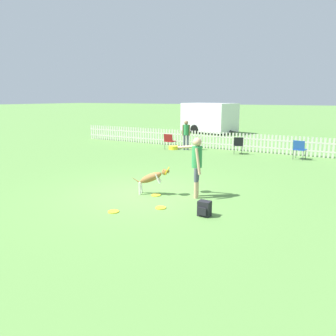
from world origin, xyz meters
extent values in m
plane|color=#5B8C42|center=(0.00, 0.00, 0.00)|extent=(240.00, 240.00, 0.00)
cylinder|color=tan|center=(1.44, 0.29, 0.23)|extent=(0.11, 0.11, 0.47)
cylinder|color=#474C5B|center=(1.44, 0.29, 0.66)|extent=(0.12, 0.12, 0.38)
cylinder|color=tan|center=(1.38, 0.48, 0.23)|extent=(0.11, 0.11, 0.47)
cylinder|color=#474C5B|center=(1.38, 0.48, 0.66)|extent=(0.12, 0.12, 0.38)
cylinder|color=#2D8447|center=(1.41, 0.39, 1.14)|extent=(0.35, 0.35, 0.58)
sphere|color=tan|center=(1.41, 0.39, 1.55)|extent=(0.23, 0.23, 0.23)
cylinder|color=tan|center=(1.53, 0.21, 1.06)|extent=(0.22, 0.13, 0.71)
cylinder|color=tan|center=(1.01, 0.48, 1.37)|extent=(0.71, 0.23, 0.14)
cylinder|color=yellow|center=(0.67, 0.40, 1.30)|extent=(0.27, 0.27, 0.02)
cylinder|color=yellow|center=(0.67, 0.40, 1.33)|extent=(0.27, 0.27, 0.02)
cylinder|color=yellow|center=(0.67, 0.40, 1.35)|extent=(0.27, 0.27, 0.02)
cylinder|color=yellow|center=(0.67, 0.40, 1.38)|extent=(0.27, 0.27, 0.02)
ellipsoid|color=olive|center=(0.17, -0.02, 0.50)|extent=(0.75, 0.46, 0.48)
ellipsoid|color=white|center=(0.17, -0.02, 0.45)|extent=(0.40, 0.25, 0.23)
sphere|color=olive|center=(0.55, 0.11, 0.67)|extent=(0.17, 0.17, 0.17)
cone|color=olive|center=(0.62, 0.13, 0.71)|extent=(0.17, 0.13, 0.13)
cylinder|color=yellow|center=(0.62, 0.13, 0.71)|extent=(0.21, 0.29, 0.25)
cone|color=olive|center=(0.51, 0.15, 0.74)|extent=(0.05, 0.05, 0.08)
cone|color=olive|center=(0.54, 0.05, 0.74)|extent=(0.05, 0.05, 0.08)
cylinder|color=white|center=(-0.15, -0.03, 0.18)|extent=(0.06, 0.06, 0.36)
cylinder|color=white|center=(-0.09, -0.20, 0.18)|extent=(0.06, 0.06, 0.36)
cylinder|color=white|center=(0.35, 0.12, 0.49)|extent=(0.18, 0.10, 0.28)
cylinder|color=white|center=(0.40, -0.03, 0.49)|extent=(0.18, 0.10, 0.28)
cone|color=olive|center=(-0.25, -0.16, 0.40)|extent=(0.32, 0.15, 0.22)
cylinder|color=yellow|center=(1.04, -0.91, 0.01)|extent=(0.27, 0.27, 0.02)
cylinder|color=yellow|center=(0.36, -0.04, 0.01)|extent=(0.27, 0.27, 0.02)
cylinder|color=yellow|center=(0.18, -1.72, 0.01)|extent=(0.27, 0.27, 0.02)
cube|color=black|center=(2.21, -0.86, 0.18)|extent=(0.29, 0.22, 0.36)
cube|color=black|center=(2.21, -0.99, 0.14)|extent=(0.20, 0.04, 0.18)
cube|color=beige|center=(0.00, 8.90, 0.28)|extent=(20.82, 0.04, 0.06)
cube|color=beige|center=(0.00, 8.90, 0.66)|extent=(20.82, 0.04, 0.06)
cube|color=beige|center=(-10.32, 8.90, 0.46)|extent=(0.09, 0.02, 0.92)
cube|color=beige|center=(-10.14, 8.90, 0.46)|extent=(0.09, 0.02, 0.92)
cube|color=beige|center=(-9.95, 8.90, 0.46)|extent=(0.09, 0.02, 0.92)
cube|color=beige|center=(-9.77, 8.90, 0.46)|extent=(0.09, 0.02, 0.92)
cube|color=beige|center=(-9.59, 8.90, 0.46)|extent=(0.09, 0.02, 0.92)
cube|color=beige|center=(-9.41, 8.90, 0.46)|extent=(0.09, 0.02, 0.92)
cube|color=beige|center=(-9.22, 8.90, 0.46)|extent=(0.09, 0.02, 0.92)
cube|color=beige|center=(-9.04, 8.90, 0.46)|extent=(0.09, 0.02, 0.92)
cube|color=beige|center=(-8.86, 8.90, 0.46)|extent=(0.09, 0.02, 0.92)
cube|color=beige|center=(-8.68, 8.90, 0.46)|extent=(0.09, 0.02, 0.92)
cube|color=beige|center=(-8.49, 8.90, 0.46)|extent=(0.09, 0.02, 0.92)
cube|color=beige|center=(-8.31, 8.90, 0.46)|extent=(0.09, 0.02, 0.92)
cube|color=beige|center=(-8.13, 8.90, 0.46)|extent=(0.09, 0.02, 0.92)
cube|color=beige|center=(-7.94, 8.90, 0.46)|extent=(0.09, 0.02, 0.92)
cube|color=beige|center=(-7.76, 8.90, 0.46)|extent=(0.09, 0.02, 0.92)
cube|color=beige|center=(-7.58, 8.90, 0.46)|extent=(0.09, 0.02, 0.92)
cube|color=beige|center=(-7.40, 8.90, 0.46)|extent=(0.09, 0.02, 0.92)
cube|color=beige|center=(-7.21, 8.90, 0.46)|extent=(0.09, 0.02, 0.92)
cube|color=beige|center=(-7.03, 8.90, 0.46)|extent=(0.09, 0.02, 0.92)
cube|color=beige|center=(-6.85, 8.90, 0.46)|extent=(0.09, 0.02, 0.92)
cube|color=beige|center=(-6.67, 8.90, 0.46)|extent=(0.09, 0.02, 0.92)
cube|color=beige|center=(-6.48, 8.90, 0.46)|extent=(0.09, 0.02, 0.92)
cube|color=beige|center=(-6.30, 8.90, 0.46)|extent=(0.09, 0.02, 0.92)
cube|color=beige|center=(-6.12, 8.90, 0.46)|extent=(0.09, 0.02, 0.92)
cube|color=beige|center=(-5.94, 8.90, 0.46)|extent=(0.09, 0.02, 0.92)
cube|color=beige|center=(-5.75, 8.90, 0.46)|extent=(0.09, 0.02, 0.92)
cube|color=beige|center=(-5.57, 8.90, 0.46)|extent=(0.09, 0.02, 0.92)
cube|color=beige|center=(-5.39, 8.90, 0.46)|extent=(0.09, 0.02, 0.92)
cube|color=beige|center=(-5.21, 8.90, 0.46)|extent=(0.09, 0.02, 0.92)
cube|color=beige|center=(-5.02, 8.90, 0.46)|extent=(0.09, 0.02, 0.92)
cube|color=beige|center=(-4.84, 8.90, 0.46)|extent=(0.09, 0.02, 0.92)
cube|color=beige|center=(-4.66, 8.90, 0.46)|extent=(0.09, 0.02, 0.92)
cube|color=beige|center=(-4.47, 8.90, 0.46)|extent=(0.09, 0.02, 0.92)
cube|color=beige|center=(-4.29, 8.90, 0.46)|extent=(0.09, 0.02, 0.92)
cube|color=beige|center=(-4.11, 8.90, 0.46)|extent=(0.09, 0.02, 0.92)
cube|color=beige|center=(-3.93, 8.90, 0.46)|extent=(0.09, 0.02, 0.92)
cube|color=beige|center=(-3.74, 8.90, 0.46)|extent=(0.09, 0.02, 0.92)
cube|color=beige|center=(-3.56, 8.90, 0.46)|extent=(0.09, 0.02, 0.92)
cube|color=beige|center=(-3.38, 8.90, 0.46)|extent=(0.09, 0.02, 0.92)
cube|color=beige|center=(-3.20, 8.90, 0.46)|extent=(0.09, 0.02, 0.92)
cube|color=beige|center=(-3.01, 8.90, 0.46)|extent=(0.09, 0.02, 0.92)
cube|color=beige|center=(-2.83, 8.90, 0.46)|extent=(0.09, 0.02, 0.92)
cube|color=beige|center=(-2.65, 8.90, 0.46)|extent=(0.09, 0.02, 0.92)
cube|color=beige|center=(-2.47, 8.90, 0.46)|extent=(0.09, 0.02, 0.92)
cube|color=beige|center=(-2.28, 8.90, 0.46)|extent=(0.09, 0.02, 0.92)
cube|color=beige|center=(-2.10, 8.90, 0.46)|extent=(0.09, 0.02, 0.92)
cube|color=beige|center=(-1.92, 8.90, 0.46)|extent=(0.09, 0.02, 0.92)
cube|color=beige|center=(-1.74, 8.90, 0.46)|extent=(0.09, 0.02, 0.92)
cube|color=beige|center=(-1.55, 8.90, 0.46)|extent=(0.09, 0.02, 0.92)
cube|color=beige|center=(-1.37, 8.90, 0.46)|extent=(0.09, 0.02, 0.92)
cube|color=beige|center=(-1.19, 8.90, 0.46)|extent=(0.09, 0.02, 0.92)
cube|color=beige|center=(-1.00, 8.90, 0.46)|extent=(0.09, 0.02, 0.92)
cube|color=beige|center=(-0.82, 8.90, 0.46)|extent=(0.09, 0.02, 0.92)
cube|color=beige|center=(-0.64, 8.90, 0.46)|extent=(0.09, 0.02, 0.92)
cube|color=beige|center=(-0.46, 8.90, 0.46)|extent=(0.09, 0.02, 0.92)
cube|color=beige|center=(-0.27, 8.90, 0.46)|extent=(0.09, 0.02, 0.92)
cube|color=beige|center=(-0.09, 8.90, 0.46)|extent=(0.09, 0.02, 0.92)
cube|color=beige|center=(0.09, 8.90, 0.46)|extent=(0.09, 0.02, 0.92)
cube|color=beige|center=(0.27, 8.90, 0.46)|extent=(0.09, 0.02, 0.92)
cube|color=beige|center=(0.46, 8.90, 0.46)|extent=(0.09, 0.02, 0.92)
cube|color=beige|center=(0.64, 8.90, 0.46)|extent=(0.09, 0.02, 0.92)
cube|color=beige|center=(0.82, 8.90, 0.46)|extent=(0.09, 0.02, 0.92)
cube|color=beige|center=(1.00, 8.90, 0.46)|extent=(0.09, 0.02, 0.92)
cube|color=beige|center=(1.19, 8.90, 0.46)|extent=(0.09, 0.02, 0.92)
cube|color=beige|center=(1.37, 8.90, 0.46)|extent=(0.09, 0.02, 0.92)
cube|color=beige|center=(1.55, 8.90, 0.46)|extent=(0.09, 0.02, 0.92)
cube|color=beige|center=(1.74, 8.90, 0.46)|extent=(0.09, 0.02, 0.92)
cube|color=beige|center=(1.92, 8.90, 0.46)|extent=(0.09, 0.02, 0.92)
cube|color=beige|center=(2.10, 8.90, 0.46)|extent=(0.09, 0.02, 0.92)
cube|color=beige|center=(2.28, 8.90, 0.46)|extent=(0.09, 0.02, 0.92)
cube|color=beige|center=(2.47, 8.90, 0.46)|extent=(0.09, 0.02, 0.92)
cube|color=beige|center=(2.65, 8.90, 0.46)|extent=(0.09, 0.02, 0.92)
cube|color=beige|center=(2.83, 8.90, 0.46)|extent=(0.09, 0.02, 0.92)
cube|color=beige|center=(3.01, 8.90, 0.46)|extent=(0.09, 0.02, 0.92)
cube|color=beige|center=(3.20, 8.90, 0.46)|extent=(0.09, 0.02, 0.92)
cube|color=beige|center=(3.38, 8.90, 0.46)|extent=(0.09, 0.02, 0.92)
cube|color=beige|center=(3.56, 8.90, 0.46)|extent=(0.09, 0.02, 0.92)
cube|color=beige|center=(3.74, 8.90, 0.46)|extent=(0.09, 0.02, 0.92)
cube|color=beige|center=(3.93, 8.90, 0.46)|extent=(0.09, 0.02, 0.92)
cube|color=beige|center=(4.11, 8.90, 0.46)|extent=(0.09, 0.02, 0.92)
cube|color=beige|center=(4.29, 8.90, 0.46)|extent=(0.09, 0.02, 0.92)
cylinder|color=#333338|center=(-3.31, 7.85, 0.21)|extent=(0.02, 0.02, 0.42)
cylinder|color=#333338|center=(-3.74, 7.85, 0.21)|extent=(0.02, 0.02, 0.42)
cylinder|color=#333338|center=(-3.31, 7.42, 0.21)|extent=(0.02, 0.02, 0.42)
cylinder|color=#333338|center=(-3.74, 7.41, 0.21)|extent=(0.02, 0.02, 0.42)
cube|color=maroon|center=(-3.52, 7.63, 0.42)|extent=(0.51, 0.51, 0.03)
cube|color=maroon|center=(-3.52, 7.40, 0.63)|extent=(0.51, 0.09, 0.40)
cylinder|color=#333338|center=(3.24, 8.11, 0.22)|extent=(0.02, 0.02, 0.44)
cylinder|color=#333338|center=(2.82, 8.16, 0.22)|extent=(0.02, 0.02, 0.44)
cylinder|color=#333338|center=(3.18, 7.69, 0.22)|extent=(0.02, 0.02, 0.44)
cylinder|color=#333338|center=(2.76, 7.74, 0.22)|extent=(0.02, 0.02, 0.44)
cube|color=#1E4799|center=(3.00, 7.92, 0.44)|extent=(0.56, 0.56, 0.03)
cube|color=#1E4799|center=(2.97, 7.70, 0.66)|extent=(0.50, 0.15, 0.42)
cylinder|color=#333338|center=(0.27, 8.17, 0.22)|extent=(0.02, 0.02, 0.43)
cylinder|color=#333338|center=(-0.09, 8.05, 0.22)|extent=(0.02, 0.02, 0.43)
cylinder|color=#333338|center=(0.39, 7.81, 0.22)|extent=(0.02, 0.02, 0.43)
cylinder|color=#333338|center=(0.03, 7.69, 0.22)|extent=(0.02, 0.02, 0.43)
cube|color=black|center=(0.15, 7.93, 0.43)|extent=(0.56, 0.56, 0.03)
cube|color=black|center=(0.21, 7.74, 0.64)|extent=(0.45, 0.22, 0.41)
cylinder|color=#474C5B|center=(-2.56, 7.81, 0.39)|extent=(0.11, 0.11, 0.79)
cylinder|color=#474C5B|center=(-2.73, 7.75, 0.39)|extent=(0.11, 0.11, 0.79)
cylinder|color=#2D8447|center=(-2.65, 7.78, 1.06)|extent=(0.27, 0.27, 0.54)
sphere|color=#8C664C|center=(-2.65, 7.78, 1.44)|extent=(0.22, 0.22, 0.22)
cylinder|color=#8C664C|center=(-2.49, 7.84, 1.05)|extent=(0.08, 0.08, 0.56)
cylinder|color=#8C664C|center=(-2.81, 7.73, 1.05)|extent=(0.08, 0.08, 0.56)
cube|color=white|center=(-4.92, 16.27, 1.23)|extent=(4.37, 3.26, 2.15)
cone|color=#3F3F42|center=(-2.64, 15.69, 0.25)|extent=(0.82, 0.39, 0.20)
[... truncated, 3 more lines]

